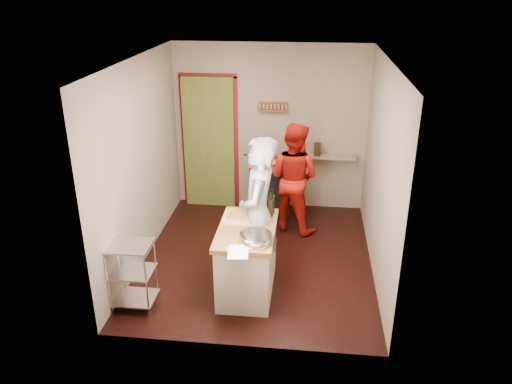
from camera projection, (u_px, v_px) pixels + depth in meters
The scene contains 10 objects.
floor at pixel (258, 258), 6.70m from camera, with size 3.50×3.50×0.00m, color black.
back_wall at pixel (230, 137), 7.94m from camera, with size 3.00×0.44×2.60m.
left_wall at pixel (141, 163), 6.34m from camera, with size 0.04×3.50×2.60m, color gray.
right_wall at pixel (381, 172), 6.03m from camera, with size 0.04×3.50×2.60m, color gray.
ceiling at pixel (258, 59), 5.66m from camera, with size 3.00×3.50×0.02m, color white.
stove at pixel (270, 187), 7.81m from camera, with size 0.60×0.63×1.00m.
wire_shelving at pixel (132, 272), 5.56m from camera, with size 0.48×0.40×0.80m.
island at pixel (247, 257), 5.85m from camera, with size 0.65×1.27×1.14m.
person_stripe at pixel (258, 214), 5.83m from camera, with size 0.67×0.44×1.85m, color silver.
person_red at pixel (293, 177), 7.19m from camera, with size 0.79×0.61×1.62m, color #AA110B.
Camera 1 is at (0.62, -5.77, 3.46)m, focal length 35.00 mm.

